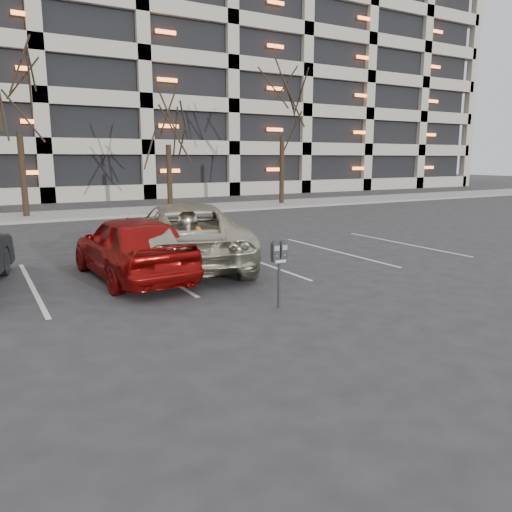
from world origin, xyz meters
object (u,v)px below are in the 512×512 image
parking_meter (279,258)px  suv_silver (185,234)px  tree_c (167,103)px  car_red (132,246)px  tree_d (283,93)px  tree_b (14,77)px

parking_meter → suv_silver: size_ratio=0.20×
tree_c → car_red: 16.02m
parking_meter → car_red: car_red is taller
parking_meter → car_red: (-1.69, 3.65, -0.20)m
tree_c → car_red: bearing=-113.4°
tree_d → suv_silver: size_ratio=1.40×
tree_d → car_red: size_ratio=1.99×
tree_b → tree_d: 14.00m
tree_d → parking_meter: tree_d is taller
tree_d → car_red: bearing=-132.9°
tree_b → tree_c: size_ratio=1.13×
tree_d → car_red: 19.99m
tree_b → tree_c: (7.00, 0.00, -0.74)m
tree_d → parking_meter: 21.73m
tree_b → parking_meter: size_ratio=6.92×
tree_d → car_red: tree_d is taller
tree_b → suv_silver: (2.59, -13.21, -5.44)m
tree_c → suv_silver: tree_c is taller
car_red → tree_c: bearing=-116.2°
tree_d → suv_silver: (-11.41, -13.21, -5.60)m
tree_c → suv_silver: size_ratio=1.20×
suv_silver → parking_meter: bearing=105.1°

